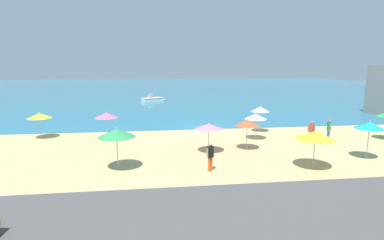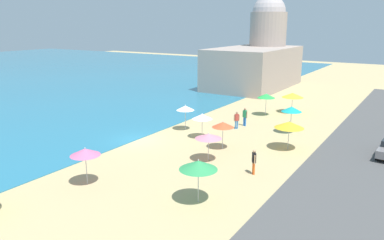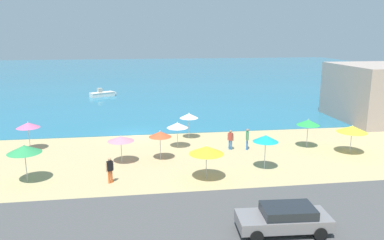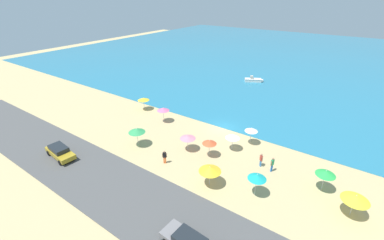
{
  "view_description": "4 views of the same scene",
  "coord_description": "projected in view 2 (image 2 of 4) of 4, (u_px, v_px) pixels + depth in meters",
  "views": [
    {
      "loc": [
        -4.78,
        -28.46,
        6.21
      ],
      "look_at": [
        -1.46,
        -2.27,
        1.38
      ],
      "focal_mm": 28.0,
      "sensor_mm": 36.0,
      "label": 1
    },
    {
      "loc": [
        -23.79,
        -20.91,
        9.94
      ],
      "look_at": [
        3.42,
        -3.59,
        1.59
      ],
      "focal_mm": 35.0,
      "sensor_mm": 36.0,
      "label": 2
    },
    {
      "loc": [
        0.42,
        -35.36,
        9.65
      ],
      "look_at": [
        5.34,
        -1.71,
        1.73
      ],
      "focal_mm": 35.0,
      "sensor_mm": 36.0,
      "label": 3
    },
    {
      "loc": [
        15.4,
        -30.51,
        18.42
      ],
      "look_at": [
        -3.98,
        -2.5,
        1.28
      ],
      "focal_mm": 24.0,
      "sensor_mm": 36.0,
      "label": 4
    }
  ],
  "objects": [
    {
      "name": "beach_umbrella_7",
      "position": [
        85.0,
        152.0,
        23.32
      ],
      "size": [
        1.89,
        1.89,
        2.46
      ],
      "color": "#B2B2B7",
      "rests_on": "ground_plane"
    },
    {
      "name": "bather_2",
      "position": [
        254.0,
        160.0,
        25.18
      ],
      "size": [
        0.48,
        0.39,
        1.76
      ],
      "color": "orange",
      "rests_on": "ground_plane"
    },
    {
      "name": "beach_umbrella_0",
      "position": [
        292.0,
        109.0,
        34.32
      ],
      "size": [
        1.84,
        1.84,
        2.61
      ],
      "color": "#B2B2B7",
      "rests_on": "ground_plane"
    },
    {
      "name": "coastal_road",
      "position": [
        357.0,
        186.0,
        23.42
      ],
      "size": [
        80.0,
        8.0,
        0.06
      ],
      "primitive_type": "cube",
      "color": "#4D4C4C",
      "rests_on": "ground_plane"
    },
    {
      "name": "beach_umbrella_6",
      "position": [
        289.0,
        125.0,
        29.98
      ],
      "size": [
        2.36,
        2.36,
        2.4
      ],
      "color": "#B2B2B7",
      "rests_on": "ground_plane"
    },
    {
      "name": "beach_umbrella_8",
      "position": [
        208.0,
        136.0,
        27.47
      ],
      "size": [
        2.0,
        2.0,
        2.16
      ],
      "color": "#B2B2B7",
      "rests_on": "ground_plane"
    },
    {
      "name": "beach_umbrella_3",
      "position": [
        202.0,
        117.0,
        32.96
      ],
      "size": [
        1.82,
        1.82,
        2.27
      ],
      "color": "#B2B2B7",
      "rests_on": "ground_plane"
    },
    {
      "name": "bather_0",
      "position": [
        237.0,
        119.0,
        36.12
      ],
      "size": [
        0.43,
        0.42,
        1.71
      ],
      "color": "#3677BC",
      "rests_on": "ground_plane"
    },
    {
      "name": "bather_1",
      "position": [
        245.0,
        116.0,
        37.12
      ],
      "size": [
        0.3,
        0.56,
        1.83
      ],
      "color": "blue",
      "rests_on": "ground_plane"
    },
    {
      "name": "beach_umbrella_4",
      "position": [
        198.0,
        165.0,
        20.91
      ],
      "size": [
        2.19,
        2.19,
        2.59
      ],
      "color": "#B2B2B7",
      "rests_on": "ground_plane"
    },
    {
      "name": "ground_plane",
      "position": [
        137.0,
        140.0,
        32.79
      ],
      "size": [
        160.0,
        160.0,
        0.0
      ],
      "primitive_type": "plane",
      "color": "tan"
    },
    {
      "name": "beach_umbrella_5",
      "position": [
        266.0,
        96.0,
        41.12
      ],
      "size": [
        1.94,
        1.94,
        2.52
      ],
      "color": "#B2B2B7",
      "rests_on": "ground_plane"
    },
    {
      "name": "beach_umbrella_2",
      "position": [
        185.0,
        108.0,
        35.41
      ],
      "size": [
        1.72,
        1.72,
        2.47
      ],
      "color": "#B2B2B7",
      "rests_on": "ground_plane"
    },
    {
      "name": "harbor_fortress",
      "position": [
        259.0,
        57.0,
        60.48
      ],
      "size": [
        17.83,
        10.03,
        14.44
      ],
      "color": "#A8958A",
      "rests_on": "ground_plane"
    },
    {
      "name": "beach_umbrella_10",
      "position": [
        223.0,
        125.0,
        30.05
      ],
      "size": [
        1.76,
        1.76,
        2.34
      ],
      "color": "#B2B2B7",
      "rests_on": "ground_plane"
    },
    {
      "name": "beach_umbrella_1",
      "position": [
        293.0,
        95.0,
        42.4
      ],
      "size": [
        2.41,
        2.41,
        2.38
      ],
      "color": "#B2B2B7",
      "rests_on": "ground_plane"
    }
  ]
}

